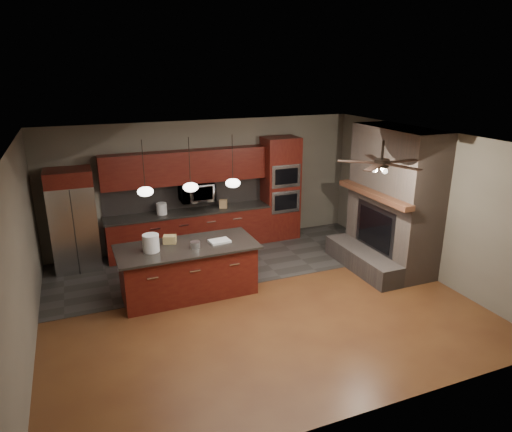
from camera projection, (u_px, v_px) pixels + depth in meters
name	position (u px, v px, depth m)	size (l,w,h in m)	color
ground	(256.00, 300.00, 7.96)	(7.00, 7.00, 0.00)	brown
ceiling	(256.00, 140.00, 7.09)	(7.00, 6.00, 0.02)	white
back_wall	(206.00, 184.00, 10.17)	(7.00, 0.02, 2.80)	#6B6455
right_wall	(424.00, 202.00, 8.77)	(0.02, 6.00, 2.80)	#6B6455
left_wall	(21.00, 256.00, 6.28)	(0.02, 6.00, 2.80)	#6B6455
slate_tile_patch	(224.00, 261.00, 9.55)	(7.00, 2.40, 0.01)	#353230
fireplace_column	(391.00, 204.00, 8.99)	(1.30, 2.10, 2.80)	brown
back_cabinetry	(189.00, 211.00, 9.93)	(3.59, 0.64, 2.20)	#581B10
oven_tower	(280.00, 189.00, 10.57)	(0.80, 0.63, 2.38)	#581B10
microwave	(197.00, 192.00, 9.88)	(0.73, 0.41, 0.50)	silver
refrigerator	(73.00, 220.00, 8.95)	(0.87, 0.75, 2.03)	silver
kitchen_island	(188.00, 270.00, 8.07)	(2.44, 1.12, 0.92)	#581B10
white_bucket	(151.00, 243.00, 7.65)	(0.28, 0.28, 0.30)	silver
paint_can	(195.00, 245.00, 7.82)	(0.17, 0.17, 0.11)	silver
paint_tray	(220.00, 241.00, 8.09)	(0.36, 0.25, 0.04)	silver
cardboard_box	(170.00, 239.00, 8.03)	(0.22, 0.16, 0.14)	#A18953
counter_bucket	(162.00, 209.00, 9.64)	(0.22, 0.22, 0.25)	silver
counter_box	(223.00, 204.00, 10.09)	(0.17, 0.13, 0.19)	tan
pendant_left	(145.00, 191.00, 7.38)	(0.26, 0.26, 0.92)	black
pendant_center	(191.00, 187.00, 7.64)	(0.26, 0.26, 0.92)	black
pendant_right	(233.00, 183.00, 7.91)	(0.26, 0.26, 0.92)	black
ceiling_fan	(382.00, 163.00, 7.13)	(1.27, 1.33, 0.41)	black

